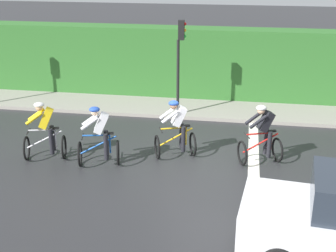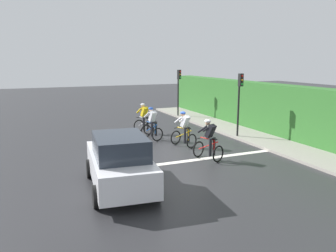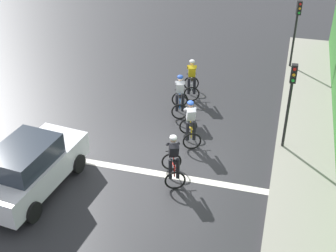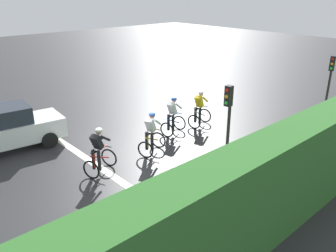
{
  "view_description": "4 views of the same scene",
  "coord_description": "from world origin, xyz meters",
  "px_view_note": "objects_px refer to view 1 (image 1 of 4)",
  "views": [
    {
      "loc": [
        -11.42,
        -0.76,
        5.46
      ],
      "look_at": [
        0.48,
        1.26,
        0.89
      ],
      "focal_mm": 49.72,
      "sensor_mm": 36.0,
      "label": 1
    },
    {
      "loc": [
        -6.32,
        -12.83,
        4.0
      ],
      "look_at": [
        -0.21,
        1.43,
        0.96
      ],
      "focal_mm": 36.01,
      "sensor_mm": 36.0,
      "label": 2
    },
    {
      "loc": [
        3.44,
        -12.99,
        9.51
      ],
      "look_at": [
        -0.24,
        0.4,
        0.94
      ],
      "focal_mm": 49.76,
      "sensor_mm": 36.0,
      "label": 3
    },
    {
      "loc": [
        9.97,
        -6.71,
        6.05
      ],
      "look_at": [
        0.6,
        1.73,
        1.0
      ],
      "focal_mm": 36.93,
      "sensor_mm": 36.0,
      "label": 4
    }
  ],
  "objects_px": {
    "cyclist_second": "(100,138)",
    "traffic_light_near_crossing": "(180,54)",
    "cyclist_mid": "(177,130)",
    "cyclist_lead": "(45,132)",
    "cyclist_fourth": "(262,136)"
  },
  "relations": [
    {
      "from": "cyclist_second",
      "to": "traffic_light_near_crossing",
      "type": "bearing_deg",
      "value": -20.19
    },
    {
      "from": "cyclist_second",
      "to": "cyclist_mid",
      "type": "bearing_deg",
      "value": -65.68
    },
    {
      "from": "cyclist_lead",
      "to": "cyclist_second",
      "type": "relative_size",
      "value": 1.0
    },
    {
      "from": "cyclist_second",
      "to": "cyclist_mid",
      "type": "height_order",
      "value": "same"
    },
    {
      "from": "cyclist_second",
      "to": "cyclist_fourth",
      "type": "bearing_deg",
      "value": -78.61
    },
    {
      "from": "cyclist_fourth",
      "to": "traffic_light_near_crossing",
      "type": "height_order",
      "value": "traffic_light_near_crossing"
    },
    {
      "from": "cyclist_lead",
      "to": "cyclist_second",
      "type": "bearing_deg",
      "value": -94.24
    },
    {
      "from": "cyclist_lead",
      "to": "cyclist_fourth",
      "type": "xyz_separation_m",
      "value": [
        0.74,
        -5.86,
        0.0
      ]
    },
    {
      "from": "cyclist_lead",
      "to": "cyclist_second",
      "type": "height_order",
      "value": "same"
    },
    {
      "from": "cyclist_lead",
      "to": "traffic_light_near_crossing",
      "type": "bearing_deg",
      "value": -37.51
    },
    {
      "from": "cyclist_mid",
      "to": "traffic_light_near_crossing",
      "type": "xyz_separation_m",
      "value": [
        3.31,
        0.4,
        1.43
      ]
    },
    {
      "from": "cyclist_mid",
      "to": "cyclist_fourth",
      "type": "distance_m",
      "value": 2.33
    },
    {
      "from": "cyclist_fourth",
      "to": "cyclist_lead",
      "type": "bearing_deg",
      "value": 97.24
    },
    {
      "from": "traffic_light_near_crossing",
      "to": "cyclist_second",
      "type": "bearing_deg",
      "value": 159.81
    },
    {
      "from": "cyclist_lead",
      "to": "cyclist_second",
      "type": "xyz_separation_m",
      "value": [
        -0.12,
        -1.58,
        0.0
      ]
    }
  ]
}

